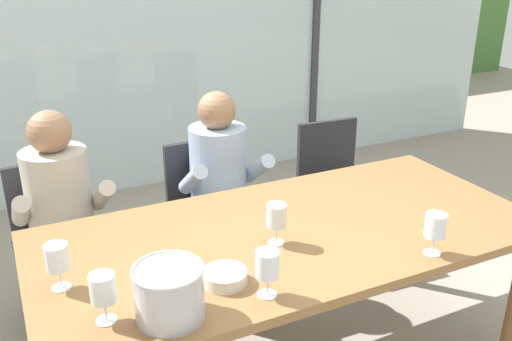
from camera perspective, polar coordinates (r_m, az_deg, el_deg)
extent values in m
plane|color=#9E9384|center=(3.57, -4.63, -10.32)|extent=(14.00, 14.00, 0.00)
cube|color=silver|center=(4.56, -12.57, 13.81)|extent=(7.38, 0.03, 2.60)
cube|color=#38383D|center=(5.19, 6.18, 15.11)|extent=(0.06, 0.06, 2.60)
cube|color=#477A38|center=(7.92, -18.40, 12.84)|extent=(13.38, 2.40, 1.61)
cube|color=olive|center=(2.41, 3.66, -6.55)|extent=(2.18, 1.02, 0.04)
cylinder|color=olive|center=(2.72, -20.36, -14.00)|extent=(0.07, 0.07, 0.73)
cylinder|color=olive|center=(3.41, 14.79, -5.66)|extent=(0.07, 0.07, 0.73)
cube|color=#232328|center=(3.07, -19.42, -7.91)|extent=(0.46, 0.46, 0.03)
cube|color=#232328|center=(3.15, -20.61, -2.74)|extent=(0.42, 0.06, 0.42)
cylinder|color=#232328|center=(3.01, -21.80, -14.03)|extent=(0.04, 0.04, 0.43)
cylinder|color=#232328|center=(3.05, -14.62, -12.50)|extent=(0.04, 0.04, 0.43)
cylinder|color=#232328|center=(3.33, -22.80, -10.48)|extent=(0.04, 0.04, 0.43)
cylinder|color=#232328|center=(3.37, -16.36, -9.17)|extent=(0.04, 0.04, 0.43)
cube|color=#232328|center=(3.21, -4.35, -5.25)|extent=(0.46, 0.46, 0.03)
cube|color=#232328|center=(3.28, -5.88, -0.37)|extent=(0.42, 0.05, 0.42)
cylinder|color=#232328|center=(3.10, -6.05, -11.14)|extent=(0.04, 0.04, 0.43)
cylinder|color=#232328|center=(3.24, 0.26, -9.48)|extent=(0.04, 0.04, 0.43)
cylinder|color=#232328|center=(3.41, -8.50, -8.00)|extent=(0.04, 0.04, 0.43)
cylinder|color=#232328|center=(3.53, -2.67, -6.64)|extent=(0.04, 0.04, 0.43)
cube|color=#232328|center=(3.58, 8.69, -2.40)|extent=(0.46, 0.46, 0.03)
cube|color=#232328|center=(3.66, 7.30, 1.96)|extent=(0.42, 0.06, 0.42)
cylinder|color=#232328|center=(3.45, 7.36, -7.54)|extent=(0.04, 0.04, 0.43)
cylinder|color=#232328|center=(3.64, 12.61, -6.30)|extent=(0.04, 0.04, 0.43)
cylinder|color=#232328|center=(3.75, 4.50, -4.94)|extent=(0.04, 0.04, 0.43)
cylinder|color=#232328|center=(3.92, 9.48, -3.93)|extent=(0.04, 0.04, 0.43)
cylinder|color=#B7AD9E|center=(2.94, -19.67, -2.81)|extent=(0.33, 0.33, 0.52)
sphere|color=#936B4C|center=(2.82, -20.57, 3.75)|extent=(0.21, 0.21, 0.21)
cube|color=#47423D|center=(2.87, -20.10, -9.35)|extent=(0.15, 0.40, 0.13)
cube|color=#47423D|center=(2.89, -16.57, -8.65)|extent=(0.15, 0.40, 0.13)
cylinder|color=#47423D|center=(2.84, -18.76, -15.56)|extent=(0.10, 0.10, 0.45)
cylinder|color=#47423D|center=(2.86, -15.12, -14.79)|extent=(0.10, 0.10, 0.45)
cylinder|color=#B7AD9E|center=(2.81, -23.12, -3.94)|extent=(0.09, 0.33, 0.26)
cylinder|color=#B7AD9E|center=(2.85, -15.59, -2.53)|extent=(0.09, 0.33, 0.26)
cylinder|color=#9EB2D1|center=(3.13, -3.92, -0.07)|extent=(0.33, 0.33, 0.52)
sphere|color=#936B4C|center=(3.01, -4.09, 6.19)|extent=(0.21, 0.21, 0.21)
cube|color=#47423D|center=(3.04, -4.06, -6.18)|extent=(0.14, 0.40, 0.13)
cube|color=#47423D|center=(3.10, -0.92, -5.55)|extent=(0.14, 0.40, 0.13)
cylinder|color=#47423D|center=(3.00, -2.56, -11.99)|extent=(0.10, 0.10, 0.45)
cylinder|color=#47423D|center=(3.06, 0.62, -11.23)|extent=(0.10, 0.10, 0.45)
cylinder|color=#9EB2D1|center=(2.96, -6.56, -0.96)|extent=(0.09, 0.33, 0.26)
cylinder|color=#9EB2D1|center=(3.08, 0.16, 0.16)|extent=(0.09, 0.33, 0.26)
cylinder|color=#B7B7BC|center=(1.85, -8.95, -12.42)|extent=(0.23, 0.23, 0.18)
torus|color=silver|center=(1.80, -9.12, -10.04)|extent=(0.24, 0.24, 0.01)
cylinder|color=silver|center=(2.03, -3.22, -10.92)|extent=(0.16, 0.16, 0.05)
cylinder|color=silver|center=(2.33, 17.71, -8.13)|extent=(0.07, 0.07, 0.00)
cylinder|color=silver|center=(2.31, 17.82, -7.28)|extent=(0.01, 0.01, 0.07)
cylinder|color=silver|center=(2.27, 18.07, -5.40)|extent=(0.08, 0.08, 0.09)
cylinder|color=#E0D184|center=(2.28, 17.99, -5.99)|extent=(0.07, 0.07, 0.04)
cylinder|color=silver|center=(2.13, -19.44, -11.30)|extent=(0.07, 0.07, 0.00)
cylinder|color=silver|center=(2.11, -19.58, -10.40)|extent=(0.01, 0.01, 0.07)
cylinder|color=silver|center=(2.07, -19.87, -8.40)|extent=(0.08, 0.08, 0.09)
cylinder|color=#E0D184|center=(2.08, -19.78, -9.04)|extent=(0.07, 0.07, 0.04)
cylinder|color=silver|center=(1.92, -15.18, -14.72)|extent=(0.07, 0.07, 0.00)
cylinder|color=silver|center=(1.90, -15.30, -13.76)|extent=(0.01, 0.01, 0.07)
cylinder|color=silver|center=(1.85, -15.56, -11.61)|extent=(0.08, 0.08, 0.09)
cylinder|color=#560C1E|center=(1.87, -15.48, -12.29)|extent=(0.07, 0.07, 0.04)
cylinder|color=silver|center=(1.98, 1.18, -12.69)|extent=(0.07, 0.07, 0.00)
cylinder|color=silver|center=(1.96, 1.19, -11.74)|extent=(0.01, 0.01, 0.07)
cylinder|color=silver|center=(1.91, 1.21, -9.62)|extent=(0.08, 0.08, 0.09)
cylinder|color=#560C1E|center=(1.93, 1.20, -10.29)|extent=(0.07, 0.07, 0.04)
cylinder|color=silver|center=(2.30, 2.10, -7.43)|extent=(0.07, 0.07, 0.00)
cylinder|color=silver|center=(2.28, 2.12, -6.56)|extent=(0.01, 0.01, 0.07)
cylinder|color=silver|center=(2.24, 2.15, -4.65)|extent=(0.08, 0.08, 0.09)
cylinder|color=#560C1E|center=(2.25, 2.14, -5.26)|extent=(0.07, 0.07, 0.04)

